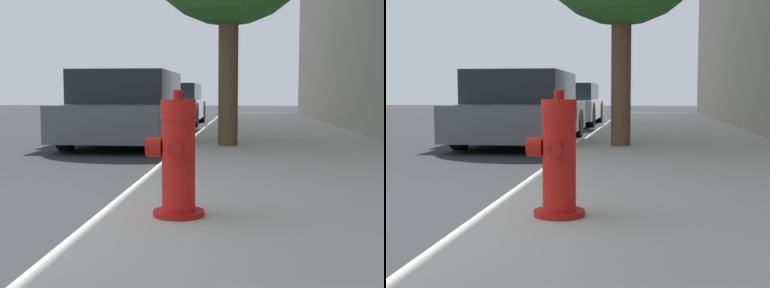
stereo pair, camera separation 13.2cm
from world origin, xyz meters
TOP-DOWN VIEW (x-y plane):
  - sidewalk_slab at (3.38, 0.00)m, footprint 3.25×40.00m
  - fire_hydrant at (2.29, 0.08)m, footprint 0.38×0.38m
  - parked_car_near at (0.60, 6.53)m, footprint 1.80×4.53m
  - parked_car_mid at (0.52, 12.68)m, footprint 1.83×4.20m

SIDE VIEW (x-z plane):
  - sidewalk_slab at x=3.38m, z-range 0.00..0.13m
  - fire_hydrant at x=2.29m, z-range 0.09..0.90m
  - parked_car_mid at x=0.52m, z-range -0.01..1.22m
  - parked_car_near at x=0.60m, z-range -0.03..1.30m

